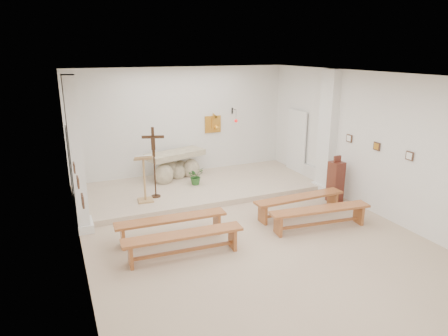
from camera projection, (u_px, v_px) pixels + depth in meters
name	position (u px, v px, depth m)	size (l,w,h in m)	color
ground	(253.00, 239.00, 8.77)	(7.00, 10.00, 0.00)	tan
wall_left	(77.00, 184.00, 6.94)	(0.02, 10.00, 3.50)	silver
wall_right	(384.00, 147.00, 9.60)	(0.02, 10.00, 3.50)	silver
wall_back	(182.00, 123.00, 12.66)	(7.00, 0.02, 3.50)	silver
ceiling	(257.00, 77.00, 7.78)	(7.00, 10.00, 0.02)	silver
sanctuary_platform	(199.00, 187.00, 11.83)	(6.98, 3.00, 0.15)	#BAA68F
pilaster_left	(76.00, 156.00, 8.74)	(0.26, 0.55, 3.50)	white
pilaster_right	(328.00, 132.00, 11.32)	(0.26, 0.55, 3.50)	white
gold_wall_relief	(213.00, 124.00, 13.06)	(0.55, 0.04, 0.55)	gold
sanctuary_lamp	(236.00, 119.00, 13.06)	(0.11, 0.36, 0.44)	black
station_frame_left_front	(83.00, 201.00, 6.25)	(0.03, 0.20, 0.20)	#462C1F
station_frame_left_mid	(78.00, 182.00, 7.13)	(0.03, 0.20, 0.20)	#462C1F
station_frame_left_rear	(74.00, 168.00, 8.01)	(0.03, 0.20, 0.20)	#462C1F
station_frame_right_front	(410.00, 156.00, 8.90)	(0.03, 0.20, 0.20)	#462C1F
station_frame_right_mid	(377.00, 146.00, 9.78)	(0.03, 0.20, 0.20)	#462C1F
station_frame_right_rear	(349.00, 138.00, 10.66)	(0.03, 0.20, 0.20)	#462C1F
radiator_left	(78.00, 208.00, 9.76)	(0.10, 0.85, 0.52)	silver
radiator_right	(311.00, 175.00, 12.38)	(0.10, 0.85, 0.52)	silver
altar	(175.00, 167.00, 12.32)	(1.94, 1.20, 0.93)	beige
lectern	(144.00, 178.00, 10.36)	(0.50, 0.43, 1.30)	tan
crucifix_stand	(154.00, 157.00, 10.54)	(0.57, 0.25, 1.92)	#372211
potted_plant	(196.00, 176.00, 11.79)	(0.46, 0.40, 0.52)	#295E25
donation_pedestal	(336.00, 181.00, 10.81)	(0.37, 0.37, 1.29)	#522517
bench_left_front	(171.00, 223.00, 8.65)	(2.44, 0.49, 0.51)	#9E5C2D
bench_right_front	(299.00, 201.00, 9.91)	(2.44, 0.45, 0.51)	#9E5C2D
bench_left_second	(183.00, 239.00, 7.91)	(2.44, 0.52, 0.51)	#9E5C2D
bench_right_second	(320.00, 213.00, 9.16)	(2.45, 0.65, 0.51)	#9E5C2D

